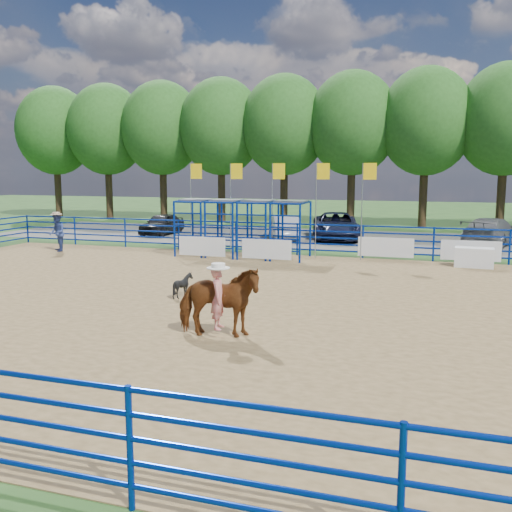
% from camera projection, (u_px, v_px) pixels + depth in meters
% --- Properties ---
extents(ground, '(120.00, 120.00, 0.00)m').
position_uv_depth(ground, '(216.00, 303.00, 16.91)').
color(ground, '#345C25').
rests_on(ground, ground).
extents(arena_dirt, '(30.00, 20.00, 0.02)m').
position_uv_depth(arena_dirt, '(216.00, 302.00, 16.91)').
color(arena_dirt, '#96794B').
rests_on(arena_dirt, ground).
extents(gravel_strip, '(40.00, 10.00, 0.01)m').
position_uv_depth(gravel_strip, '(326.00, 238.00, 32.90)').
color(gravel_strip, '#67665C').
rests_on(gravel_strip, ground).
extents(announcer_table, '(1.52, 0.77, 0.79)m').
position_uv_depth(announcer_table, '(474.00, 257.00, 22.94)').
color(announcer_table, white).
rests_on(announcer_table, arena_dirt).
extents(horse_and_rider, '(2.13, 1.24, 2.48)m').
position_uv_depth(horse_and_rider, '(219.00, 298.00, 13.22)').
color(horse_and_rider, brown).
rests_on(horse_and_rider, arena_dirt).
extents(calf, '(0.88, 0.85, 0.74)m').
position_uv_depth(calf, '(183.00, 285.00, 17.49)').
color(calf, black).
rests_on(calf, arena_dirt).
extents(spectator_cowboy, '(1.11, 1.12, 1.87)m').
position_uv_depth(spectator_cowboy, '(57.00, 232.00, 27.35)').
color(spectator_cowboy, navy).
rests_on(spectator_cowboy, arena_dirt).
extents(car_a, '(1.57, 3.81, 1.29)m').
position_uv_depth(car_a, '(162.00, 224.00, 34.74)').
color(car_a, black).
rests_on(car_a, gravel_strip).
extents(car_b, '(2.74, 4.23, 1.32)m').
position_uv_depth(car_b, '(284.00, 227.00, 32.71)').
color(car_b, '#92949A').
rests_on(car_b, gravel_strip).
extents(car_c, '(3.69, 5.89, 1.52)m').
position_uv_depth(car_c, '(336.00, 226.00, 32.35)').
color(car_c, black).
rests_on(car_c, gravel_strip).
extents(car_d, '(3.57, 5.40, 1.45)m').
position_uv_depth(car_d, '(491.00, 232.00, 29.63)').
color(car_d, slate).
rests_on(car_d, gravel_strip).
extents(perimeter_fence, '(30.10, 20.10, 1.50)m').
position_uv_depth(perimeter_fence, '(216.00, 278.00, 16.80)').
color(perimeter_fence, '#062895').
rests_on(perimeter_fence, ground).
extents(chute_assembly, '(19.32, 2.41, 4.20)m').
position_uv_depth(chute_assembly, '(250.00, 229.00, 25.62)').
color(chute_assembly, '#062895').
rests_on(chute_assembly, ground).
extents(treeline, '(56.40, 6.40, 11.24)m').
position_uv_depth(treeline, '(353.00, 118.00, 40.24)').
color(treeline, '#3F2B19').
rests_on(treeline, ground).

